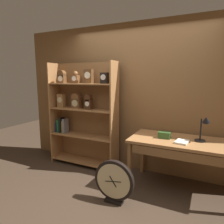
# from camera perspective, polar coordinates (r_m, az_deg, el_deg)

# --- Properties ---
(ground_plane) EXTENTS (10.00, 10.00, 0.00)m
(ground_plane) POSITION_cam_1_polar(r_m,az_deg,el_deg) (2.90, -1.79, -25.39)
(ground_plane) COLOR #3D2D21
(back_wood_panel) EXTENTS (4.80, 0.05, 2.60)m
(back_wood_panel) POSITION_cam_1_polar(r_m,az_deg,el_deg) (3.61, 7.83, 3.75)
(back_wood_panel) COLOR brown
(back_wood_panel) RESTS_ON ground
(bookshelf) EXTENTS (1.33, 0.34, 1.94)m
(bookshelf) POSITION_cam_1_polar(r_m,az_deg,el_deg) (3.87, -8.39, -0.23)
(bookshelf) COLOR #9E6B3D
(bookshelf) RESTS_ON ground
(workbench) EXTENTS (1.49, 0.75, 0.77)m
(workbench) POSITION_cam_1_polar(r_m,az_deg,el_deg) (3.13, 19.06, -8.93)
(workbench) COLOR #9E6B3D
(workbench) RESTS_ON ground
(desk_lamp) EXTENTS (0.19, 0.19, 0.38)m
(desk_lamp) POSITION_cam_1_polar(r_m,az_deg,el_deg) (3.07, 24.32, -3.88)
(desk_lamp) COLOR black
(desk_lamp) RESTS_ON workbench
(toolbox_small) EXTENTS (0.18, 0.11, 0.09)m
(toolbox_small) POSITION_cam_1_polar(r_m,az_deg,el_deg) (3.14, 14.47, -6.27)
(toolbox_small) COLOR #2D5123
(toolbox_small) RESTS_ON workbench
(open_repair_manual) EXTENTS (0.19, 0.24, 0.02)m
(open_repair_manual) POSITION_cam_1_polar(r_m,az_deg,el_deg) (3.00, 19.01, -7.91)
(open_repair_manual) COLOR silver
(open_repair_manual) RESTS_ON workbench
(round_clock_large) EXTENTS (0.55, 0.11, 0.59)m
(round_clock_large) POSITION_cam_1_polar(r_m,az_deg,el_deg) (2.85, 0.58, -18.89)
(round_clock_large) COLOR black
(round_clock_large) RESTS_ON ground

